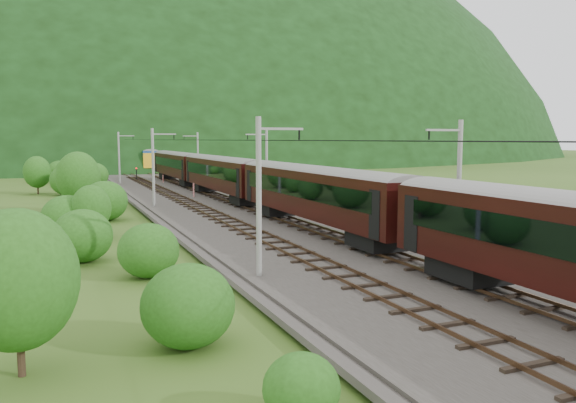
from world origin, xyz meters
name	(u,v)px	position (x,y,z in m)	size (l,w,h in m)	color
ground	(365,270)	(0.00, 0.00, 0.00)	(600.00, 600.00, 0.00)	#38541A
railbed	(294,238)	(0.00, 10.00, 0.15)	(14.00, 220.00, 0.30)	#38332D
track_left	(262,237)	(-2.40, 10.00, 0.37)	(2.40, 220.00, 0.27)	brown
track_right	(324,233)	(2.40, 10.00, 0.37)	(2.40, 220.00, 0.27)	brown
catenary_left	(154,166)	(-6.12, 32.00, 4.50)	(2.54, 192.28, 8.00)	gray
catenary_right	(266,164)	(6.12, 32.00, 4.50)	(2.54, 192.28, 8.00)	gray
overhead_wires	(294,140)	(0.00, 10.00, 7.10)	(4.83, 198.00, 0.03)	black
mountain_main	(88,154)	(0.00, 260.00, 0.00)	(504.00, 360.00, 244.00)	black
train	(319,185)	(2.40, 10.81, 3.83)	(3.27, 182.92, 5.70)	black
hazard_post_near	(194,190)	(-0.21, 39.86, 1.13)	(0.18, 0.18, 1.66)	red
hazard_post_far	(163,179)	(0.28, 62.97, 0.95)	(0.14, 0.14, 1.30)	red
signal	(136,173)	(-3.08, 68.26, 1.62)	(0.25, 0.25, 2.25)	black
vegetation_left	(85,194)	(-13.10, 27.89, 2.18)	(11.30, 150.01, 6.01)	#245215
vegetation_right	(377,203)	(11.68, 17.69, 1.33)	(6.23, 104.54, 3.12)	#245215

